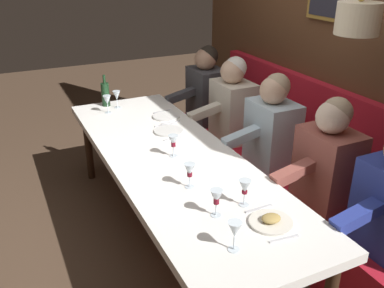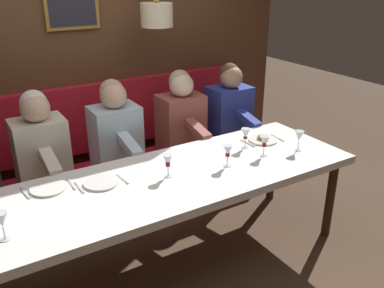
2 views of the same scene
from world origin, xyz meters
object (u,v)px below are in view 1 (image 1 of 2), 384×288
Objects in this scene: wine_glass_0 at (245,188)px; wine_glass_2 at (173,142)px; diner_near at (328,158)px; wine_glass_3 at (216,198)px; wine_bottle at (105,94)px; diner_farthest at (206,87)px; wine_glass_5 at (117,96)px; diner_middle at (272,125)px; wine_glass_4 at (235,230)px; wine_glass_6 at (190,171)px; dining_table at (173,164)px; diner_far at (232,103)px; wine_glass_1 at (107,101)px.

wine_glass_2 is at bearing 98.60° from wine_glass_0.
wine_glass_3 is (-0.96, -0.18, 0.04)m from diner_near.
wine_glass_0 is at bearing -82.73° from wine_bottle.
diner_farthest is at bearing 90.00° from diner_near.
wine_glass_5 is at bearing 179.84° from diner_farthest.
diner_middle reaches higher than wine_glass_4.
wine_glass_0 is 1.00× the size of wine_glass_3.
diner_middle is 4.82× the size of wine_glass_0.
diner_middle is 1.07m from wine_glass_6.
diner_middle is 1.26m from wine_glass_3.
wine_glass_3 reaches higher than dining_table.
diner_far is 4.82× the size of wine_glass_3.
dining_table is 0.18m from wine_glass_2.
diner_far is 4.82× the size of wine_glass_1.
diner_farthest is 4.82× the size of wine_glass_1.
wine_glass_3 is 1.00× the size of wine_glass_4.
diner_near is 4.82× the size of wine_glass_6.
diner_middle is at bearing 46.43° from wine_glass_0.
wine_bottle is (-1.02, 0.63, 0.04)m from diner_far.
diner_near reaches higher than wine_glass_5.
wine_bottle reaches higher than wine_glass_4.
wine_glass_0 is at bearing 6.94° from wine_glass_3.
diner_farthest is 4.82× the size of wine_glass_6.
dining_table is 17.03× the size of wine_glass_2.
diner_middle reaches higher than wine_glass_3.
dining_table is at bearing 173.32° from wine_glass_2.
wine_glass_2 is at bearing 82.39° from wine_glass_4.
wine_glass_5 is at bearing 93.26° from wine_glass_2.
diner_farthest is at bearing 64.14° from wine_glass_3.
wine_glass_3 and wine_glass_6 have the same top height.
dining_table is 17.03× the size of wine_glass_0.
dining_table is 17.03× the size of wine_glass_4.
wine_glass_6 is (0.00, 0.34, 0.00)m from wine_glass_3.
diner_far reaches higher than wine_glass_6.
wine_glass_4 is at bearing -97.61° from wine_glass_2.
diner_farthest is (0.00, 1.15, 0.00)m from diner_middle.
wine_glass_6 is (-0.96, -0.48, 0.04)m from diner_middle.
wine_bottle is at bearing 92.14° from wine_glass_6.
wine_glass_5 is (-0.94, 1.80, 0.04)m from diner_near.
diner_middle is 1.10m from wine_glass_0.
diner_near is at bearing -90.00° from diner_farthest.
wine_bottle is at bearing 129.07° from diner_middle.
wine_glass_3 is 1.00× the size of wine_glass_6.
diner_farthest is at bearing 53.27° from dining_table.
diner_middle reaches higher than wine_glass_5.
wine_glass_1 is 1.00× the size of wine_glass_4.
diner_middle is at bearing 26.51° from wine_glass_6.
diner_near is at bearing -34.84° from dining_table.
diner_farthest is (0.00, 0.53, 0.00)m from diner_far.
diner_far reaches higher than wine_glass_2.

